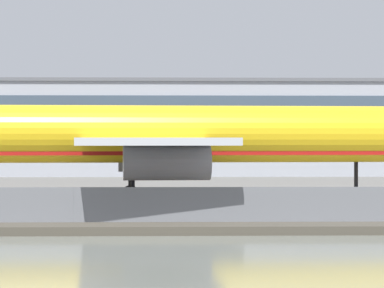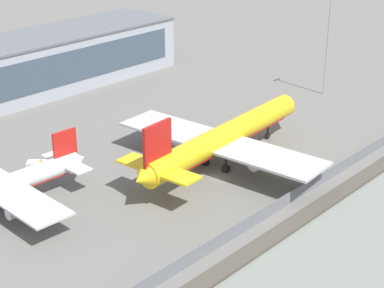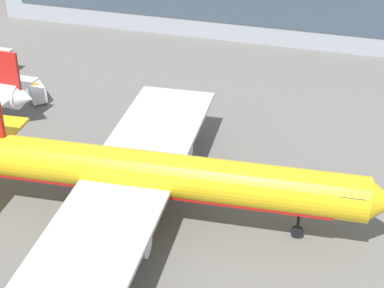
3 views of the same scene
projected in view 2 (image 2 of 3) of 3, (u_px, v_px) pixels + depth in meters
ground_plane at (217, 177)px, 120.13m from camera, size 500.00×500.00×0.00m
shoreline_seawall at (310, 213)px, 107.31m from camera, size 320.00×3.00×0.50m
perimeter_fence at (288, 199)px, 109.73m from camera, size 280.00×0.10×2.38m
cargo_jet_yellow at (223, 138)px, 123.29m from camera, size 50.85×43.82×14.60m
baggage_tug at (310, 174)px, 119.64m from camera, size 2.39×3.51×1.80m
ops_van at (42, 166)px, 121.54m from camera, size 5.08×5.24×2.48m
terminal_building at (16, 69)px, 160.52m from camera, size 94.04×20.38×14.21m
apron_light_mast_apron_west at (328, 40)px, 159.08m from camera, size 3.20×0.40×25.84m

